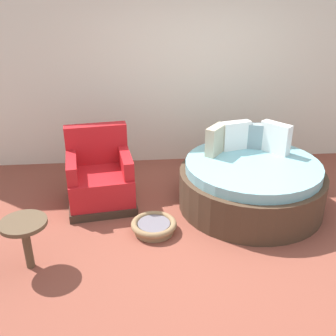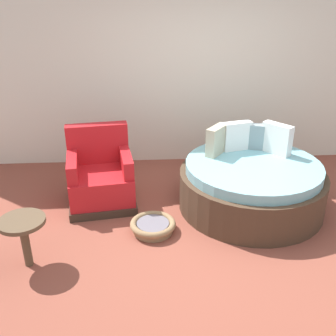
{
  "view_description": "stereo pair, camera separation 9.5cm",
  "coord_description": "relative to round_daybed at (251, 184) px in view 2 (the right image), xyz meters",
  "views": [
    {
      "loc": [
        -0.84,
        -3.5,
        2.52
      ],
      "look_at": [
        -0.46,
        0.67,
        0.55
      ],
      "focal_mm": 42.19,
      "sensor_mm": 36.0,
      "label": 1
    },
    {
      "loc": [
        -0.74,
        -3.51,
        2.52
      ],
      "look_at": [
        -0.46,
        0.67,
        0.55
      ],
      "focal_mm": 42.19,
      "sensor_mm": 36.0,
      "label": 2
    }
  ],
  "objects": [
    {
      "name": "round_daybed",
      "position": [
        0.0,
        0.0,
        0.0
      ],
      "size": [
        1.75,
        1.75,
        0.97
      ],
      "color": "#473323",
      "rests_on": "ground_plane"
    },
    {
      "name": "pet_basket",
      "position": [
        -1.22,
        -0.49,
        -0.23
      ],
      "size": [
        0.51,
        0.51,
        0.13
      ],
      "color": "#8E704C",
      "rests_on": "ground_plane"
    },
    {
      "name": "back_wall",
      "position": [
        -0.55,
        1.55,
        1.29
      ],
      "size": [
        8.0,
        0.12,
        3.19
      ],
      "primitive_type": "cube",
      "color": "silver",
      "rests_on": "ground_plane"
    },
    {
      "name": "red_armchair",
      "position": [
        -1.84,
        0.24,
        0.03
      ],
      "size": [
        0.9,
        0.9,
        0.94
      ],
      "color": "#38281E",
      "rests_on": "ground_plane"
    },
    {
      "name": "side_table",
      "position": [
        -2.45,
        -0.98,
        0.12
      ],
      "size": [
        0.44,
        0.44,
        0.52
      ],
      "color": "brown",
      "rests_on": "ground_plane"
    },
    {
      "name": "ground_plane",
      "position": [
        -0.55,
        -0.68,
        -0.31
      ],
      "size": [
        8.0,
        8.0,
        0.02
      ],
      "primitive_type": "cube",
      "color": "brown"
    }
  ]
}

